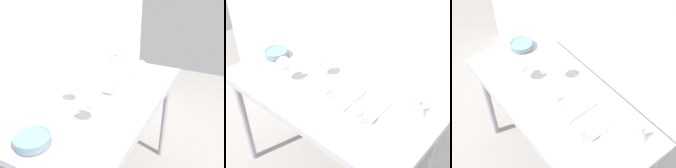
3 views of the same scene
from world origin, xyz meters
The scene contains 10 objects.
back_wall centered at (0.00, 0.49, 1.30)m, with size 3.80×0.04×2.60m, color silver.
steel_counter centered at (0.00, -0.01, 0.79)m, with size 1.40×0.65×0.90m.
wine_glass_far_left centered at (-0.14, 0.11, 1.02)m, with size 0.08×0.08×0.17m.
wine_glass_near_center centered at (0.03, -0.08, 1.02)m, with size 0.09×0.09×0.17m.
wine_glass_near_right centered at (0.33, -0.11, 1.01)m, with size 0.08×0.08×0.16m.
wine_glass_near_left centered at (-0.28, -0.09, 1.02)m, with size 0.09×0.09×0.18m.
open_notebook centered at (0.21, 0.04, 0.90)m, with size 0.37×0.26×0.01m.
tasting_sheet_upper centered at (-0.29, 0.16, 0.90)m, with size 0.18×0.21×0.00m, color white.
tasting_bowl centered at (-0.56, 0.07, 0.93)m, with size 0.17×0.17×0.05m.
decanter_funnel centered at (0.54, 0.19, 0.94)m, with size 0.09×0.09×0.13m.
Camera 2 is at (1.00, -1.03, 2.02)m, focal length 46.74 mm.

